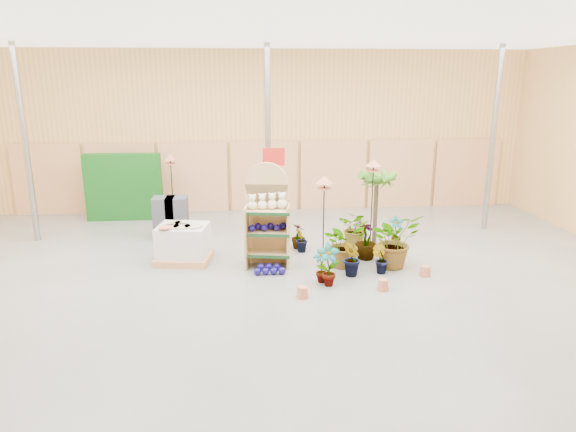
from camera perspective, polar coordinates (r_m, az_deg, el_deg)
The scene contains 24 objects.
room at distance 9.63m, azimuth -1.48°, elevation 6.02°, with size 15.20×12.10×4.70m.
display_shelf at distance 10.41m, azimuth -2.33°, elevation -0.34°, with size 0.96×0.69×2.11m.
teddy_bears at distance 10.22m, azimuth -2.17°, elevation 1.52°, with size 0.78×0.21×0.33m.
gazing_balls_shelf at distance 10.33m, azimuth -2.29°, elevation -1.24°, with size 0.78×0.26×0.15m.
gazing_balls_floor at distance 10.19m, azimuth -2.08°, elevation -5.94°, with size 0.63×0.39×0.15m.
pallet_stack at distance 10.94m, azimuth -11.54°, elevation -2.99°, with size 1.23×1.08×0.82m.
charcoal_planters at distance 12.57m, azimuth -12.87°, elevation -0.17°, with size 0.80×0.50×1.00m.
trellis_stock at distance 14.44m, azimuth -17.78°, elevation 3.09°, with size 2.00×0.30×1.80m, color #0F4B12.
offer_sign at distance 11.79m, azimuth -1.59°, elevation 4.54°, with size 0.50×0.08×2.20m.
bird_table_front at distance 9.91m, azimuth 4.05°, elevation 3.66°, with size 0.34×0.34×1.91m.
bird_table_right at distance 11.17m, azimuth 9.48°, elevation 5.48°, with size 0.34×0.34×2.05m.
bird_table_back at distance 13.19m, azimuth -12.94°, elevation 6.12°, with size 0.34×0.34×1.89m.
palm at distance 11.83m, azimuth 9.86°, elevation 4.12°, with size 0.70×0.70×1.78m.
potted_plant_0 at distance 9.68m, azimuth 3.70°, elevation -5.42°, with size 0.36×0.25×0.69m, color #37701B.
potted_plant_1 at distance 9.99m, azimuth 7.16°, elevation -4.73°, with size 0.40×0.33×0.73m, color #37701B.
potted_plant_2 at distance 10.48m, azimuth 6.27°, elevation -3.01°, with size 0.89×0.77×0.99m, color #37701B.
potted_plant_3 at distance 10.99m, azimuth 8.68°, elevation -2.66°, with size 0.46×0.46×0.83m, color #37701B.
potted_plant_4 at distance 11.98m, azimuth 11.90°, elevation -1.62°, with size 0.37×0.25×0.70m, color #37701B.
potted_plant_5 at distance 11.29m, azimuth 1.49°, elevation -2.64°, with size 0.32×0.26×0.58m, color #37701B.
potted_plant_6 at distance 11.79m, azimuth 7.57°, elevation -1.37°, with size 0.75×0.65×0.83m, color #37701B.
potted_plant_8 at distance 9.50m, azimuth 4.50°, elevation -5.46°, with size 0.43×0.29×0.82m, color #37701B.
potted_plant_9 at distance 10.28m, azimuth 10.21°, elevation -4.74°, with size 0.32×0.25×0.57m, color #37701B.
potted_plant_10 at distance 10.60m, azimuth 11.72°, elevation -2.66°, with size 1.01×0.87×1.12m, color #37701B.
potted_plant_11 at distance 11.56m, azimuth 1.16°, elevation -2.21°, with size 0.33×0.33×0.58m, color #37701B.
Camera 1 is at (-0.57, -8.58, 3.75)m, focal length 32.00 mm.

